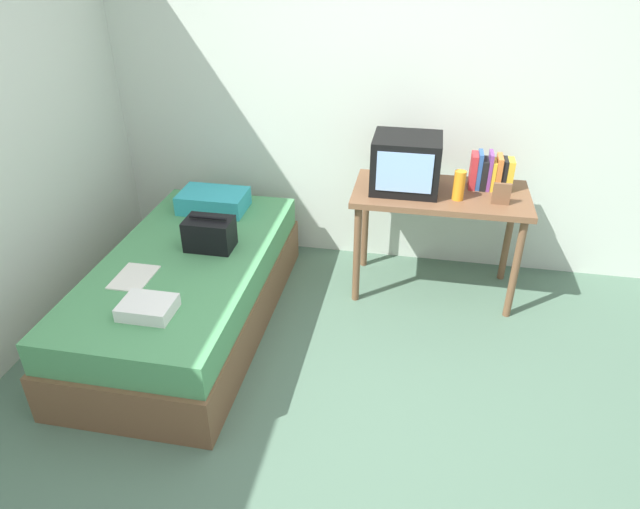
{
  "coord_description": "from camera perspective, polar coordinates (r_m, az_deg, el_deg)",
  "views": [
    {
      "loc": [
        0.37,
        -2.04,
        2.31
      ],
      "look_at": [
        -0.21,
        0.99,
        0.51
      ],
      "focal_mm": 31.9,
      "sensor_mm": 36.0,
      "label": 1
    }
  ],
  "objects": [
    {
      "name": "water_bottle",
      "position": [
        3.76,
        13.78,
        6.75
      ],
      "size": [
        0.07,
        0.07,
        0.19
      ],
      "primitive_type": "cylinder",
      "color": "orange",
      "rests_on": "desk"
    },
    {
      "name": "bed",
      "position": [
        3.79,
        -13.01,
        -3.58
      ],
      "size": [
        1.0,
        2.0,
        0.51
      ],
      "color": "brown",
      "rests_on": "ground"
    },
    {
      "name": "magazine",
      "position": [
        3.52,
        -18.18,
        -2.17
      ],
      "size": [
        0.21,
        0.29,
        0.01
      ],
      "primitive_type": "cube",
      "color": "white",
      "rests_on": "bed"
    },
    {
      "name": "remote_dark",
      "position": [
        3.21,
        -15.65,
        -4.91
      ],
      "size": [
        0.04,
        0.16,
        0.02
      ],
      "primitive_type": "cube",
      "color": "black",
      "rests_on": "bed"
    },
    {
      "name": "book_row",
      "position": [
        3.98,
        16.74,
        7.89
      ],
      "size": [
        0.28,
        0.16,
        0.25
      ],
      "color": "#B72D33",
      "rests_on": "desk"
    },
    {
      "name": "tv",
      "position": [
        3.82,
        8.63,
        9.03
      ],
      "size": [
        0.44,
        0.39,
        0.36
      ],
      "color": "black",
      "rests_on": "desk"
    },
    {
      "name": "picture_frame",
      "position": [
        3.77,
        17.75,
        5.82
      ],
      "size": [
        0.11,
        0.02,
        0.14
      ],
      "primitive_type": "cube",
      "color": "brown",
      "rests_on": "desk"
    },
    {
      "name": "handbag",
      "position": [
        3.67,
        -11.02,
        2.06
      ],
      "size": [
        0.3,
        0.2,
        0.22
      ],
      "color": "black",
      "rests_on": "bed"
    },
    {
      "name": "ground_plane",
      "position": [
        3.11,
        0.38,
        -17.81
      ],
      "size": [
        8.0,
        8.0,
        0.0
      ],
      "primitive_type": "plane",
      "color": "#4C6B56"
    },
    {
      "name": "wall_back",
      "position": [
        4.19,
        5.62,
        16.12
      ],
      "size": [
        5.2,
        0.1,
        2.6
      ],
      "primitive_type": "cube",
      "color": "silver",
      "rests_on": "ground"
    },
    {
      "name": "desk",
      "position": [
        3.93,
        11.9,
        4.88
      ],
      "size": [
        1.16,
        0.6,
        0.77
      ],
      "color": "brown",
      "rests_on": "ground"
    },
    {
      "name": "pillow",
      "position": [
        4.2,
        -10.64,
        5.31
      ],
      "size": [
        0.48,
        0.31,
        0.14
      ],
      "primitive_type": "cube",
      "color": "#33A8B7",
      "rests_on": "bed"
    },
    {
      "name": "folded_towel",
      "position": [
        3.17,
        -16.9,
        -5.12
      ],
      "size": [
        0.28,
        0.22,
        0.07
      ],
      "primitive_type": "cube",
      "color": "white",
      "rests_on": "bed"
    }
  ]
}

